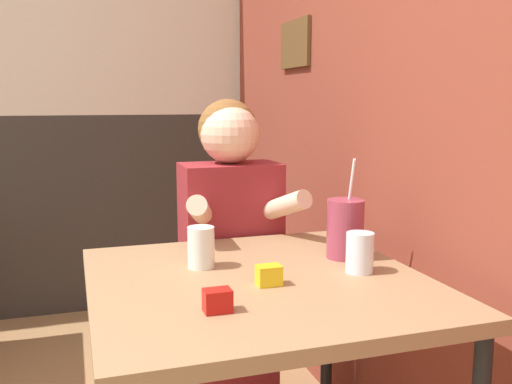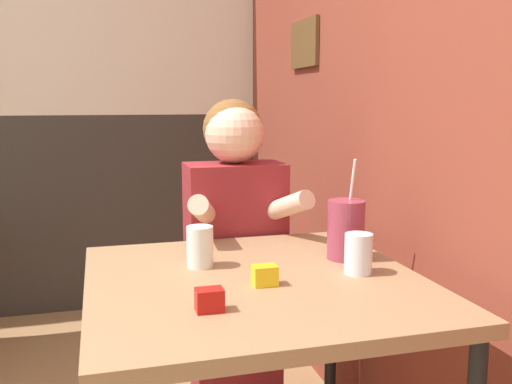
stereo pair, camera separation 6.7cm
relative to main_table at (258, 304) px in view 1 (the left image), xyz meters
The scene contains 8 objects.
brick_wall_right 1.13m from the main_table, 53.28° to the left, with size 0.08×4.33×2.70m.
main_table is the anchor object (origin of this frame).
person_seated 0.56m from the main_table, 81.95° to the left, with size 0.42×0.41×1.18m.
cocktail_pitcher 0.35m from the main_table, 19.26° to the left, with size 0.11×0.11×0.29m.
glass_near_pitcher 0.30m from the main_table, ahead, with size 0.07×0.07×0.11m.
glass_center 0.22m from the main_table, 131.16° to the left, with size 0.07×0.07×0.11m.
condiment_ketchup 0.27m from the main_table, 128.28° to the right, with size 0.06×0.04×0.05m.
condiment_mustard 0.12m from the main_table, 84.30° to the right, with size 0.06×0.04×0.05m.
Camera 1 is at (0.32, -0.89, 1.18)m, focal length 40.00 mm.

